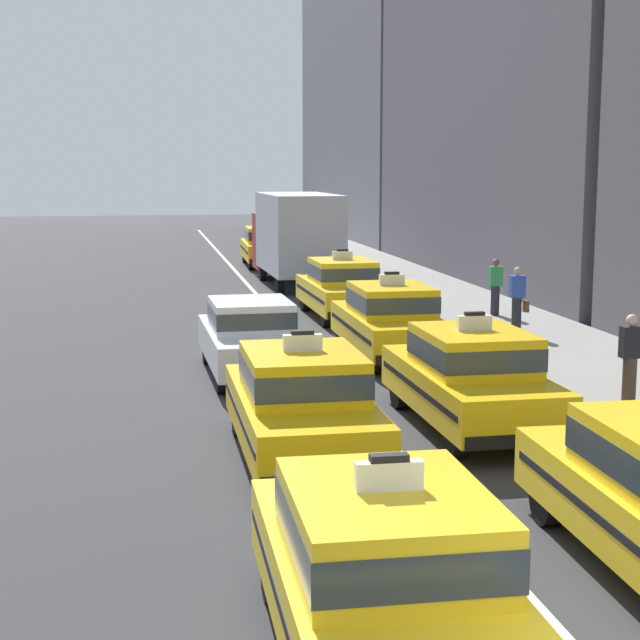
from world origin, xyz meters
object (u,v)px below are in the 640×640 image
object	(u,v)px
taxi_left_nearest	(385,575)
box_truck_right_fifth	(295,235)
sedan_left_third	(251,335)
taxi_right_sixth	(265,245)
taxi_right_third	(390,320)
pedestrian_near_crosswalk	(630,360)
taxi_left_second	(302,403)
taxi_right_second	(471,377)
pedestrian_mid_block	(517,300)
taxi_right_fourth	(341,287)
pedestrian_by_storefront	(495,287)

from	to	relation	value
taxi_left_nearest	box_truck_right_fifth	world-z (taller)	box_truck_right_fifth
sedan_left_third	taxi_right_sixth	bearing A→B (deg)	82.11
sedan_left_third	taxi_left_nearest	bearing A→B (deg)	-90.93
taxi_right_third	pedestrian_near_crosswalk	distance (m)	6.26
taxi_left_second	taxi_right_second	size ratio (longest dim) A/B	1.00
pedestrian_near_crosswalk	pedestrian_mid_block	distance (m)	7.43
taxi_right_fourth	pedestrian_mid_block	bearing A→B (deg)	-49.26
pedestrian_mid_block	taxi_right_fourth	bearing A→B (deg)	130.74
taxi_right_sixth	taxi_right_second	bearing A→B (deg)	-89.95
taxi_left_nearest	taxi_right_fourth	size ratio (longest dim) A/B	1.00
taxi_left_second	taxi_right_sixth	bearing A→B (deg)	83.95
taxi_right_fourth	pedestrian_mid_block	size ratio (longest dim) A/B	2.78
pedestrian_mid_block	taxi_right_sixth	bearing A→B (deg)	101.63
taxi_right_second	taxi_right_sixth	world-z (taller)	same
taxi_left_nearest	pedestrian_mid_block	xyz separation A→B (m)	(7.13, 15.22, 0.10)
taxi_right_third	pedestrian_by_storefront	size ratio (longest dim) A/B	2.91
pedestrian_by_storefront	taxi_right_second	bearing A→B (deg)	-112.08
box_truck_right_fifth	taxi_left_nearest	bearing A→B (deg)	-97.24
taxi_right_fourth	box_truck_right_fifth	bearing A→B (deg)	90.62
sedan_left_third	taxi_left_second	bearing A→B (deg)	-89.22
taxi_right_second	pedestrian_near_crosswalk	world-z (taller)	taxi_right_second
taxi_right_sixth	pedestrian_near_crosswalk	world-z (taller)	taxi_right_sixth
taxi_right_sixth	sedan_left_third	bearing A→B (deg)	-97.89
taxi_left_second	taxi_right_third	bearing A→B (deg)	66.54
sedan_left_third	taxi_right_fourth	size ratio (longest dim) A/B	0.95
taxi_left_nearest	taxi_right_third	world-z (taller)	same
pedestrian_near_crosswalk	taxi_right_third	bearing A→B (deg)	116.91
taxi_right_fourth	taxi_right_sixth	xyz separation A→B (m)	(-0.31, 14.72, 0.00)
taxi_right_third	taxi_right_sixth	size ratio (longest dim) A/B	0.99
taxi_right_third	pedestrian_near_crosswalk	bearing A→B (deg)	-63.09
sedan_left_third	taxi_right_second	bearing A→B (deg)	-56.91
taxi_right_third	taxi_right_second	bearing A→B (deg)	-91.74
taxi_right_second	pedestrian_by_storefront	xyz separation A→B (m)	(4.39, 10.83, 0.06)
taxi_left_second	pedestrian_near_crosswalk	world-z (taller)	taxi_left_second
taxi_right_second	box_truck_right_fifth	world-z (taller)	box_truck_right_fifth
sedan_left_third	taxi_right_third	bearing A→B (deg)	22.04
sedan_left_third	pedestrian_mid_block	bearing A→B (deg)	24.25
taxi_left_nearest	sedan_left_third	distance (m)	12.10
taxi_left_second	taxi_left_nearest	bearing A→B (deg)	-92.62
pedestrian_near_crosswalk	box_truck_right_fifth	bearing A→B (deg)	98.22
taxi_left_nearest	taxi_right_third	bearing A→B (deg)	75.57
taxi_right_fourth	pedestrian_mid_block	xyz separation A→B (m)	(3.57, -4.15, 0.10)
pedestrian_near_crosswalk	pedestrian_mid_block	size ratio (longest dim) A/B	0.97
taxi_right_third	box_truck_right_fifth	bearing A→B (deg)	89.93
sedan_left_third	box_truck_right_fifth	world-z (taller)	box_truck_right_fifth
taxi_right_fourth	pedestrian_mid_block	world-z (taller)	taxi_right_fourth
taxi_right_fourth	pedestrian_near_crosswalk	size ratio (longest dim) A/B	2.86
taxi_right_fourth	taxi_right_second	bearing A→B (deg)	-91.37
taxi_left_nearest	pedestrian_near_crosswalk	bearing A→B (deg)	51.29
taxi_right_fourth	taxi_left_second	bearing A→B (deg)	-103.88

